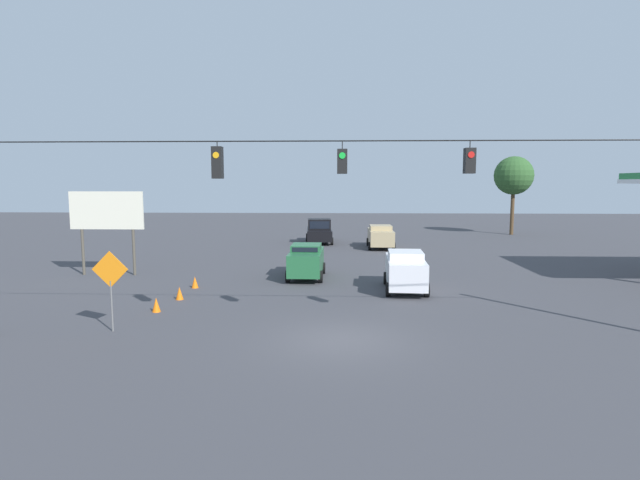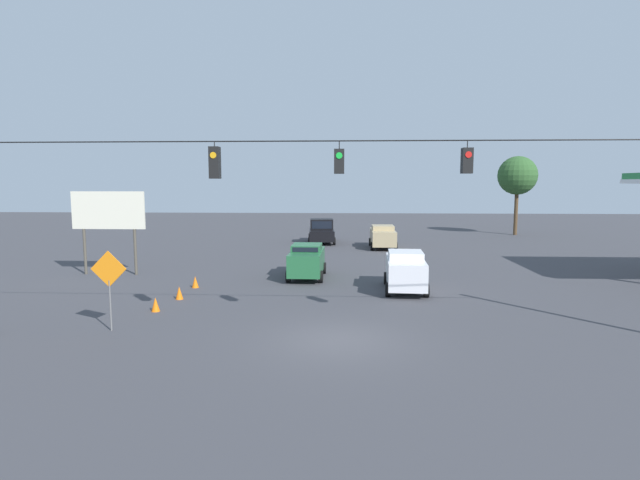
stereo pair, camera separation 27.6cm
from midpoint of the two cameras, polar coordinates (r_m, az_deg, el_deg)
ground_plane at (r=16.84m, az=2.60°, el=-11.37°), size 140.00×140.00×0.00m
overhead_signal_span at (r=16.03m, az=2.28°, el=3.92°), size 23.76×0.38×7.14m
pickup_truck_black_withflow_deep at (r=43.25m, az=0.36°, el=0.96°), size 2.55×5.32×2.12m
sedan_green_withflow_mid at (r=27.29m, az=-1.22°, el=-2.34°), size 1.98×4.17×1.85m
sedan_tan_oncoming_deep at (r=40.08m, az=7.38°, el=0.44°), size 2.07×4.42×1.82m
sedan_white_crossing_near at (r=24.43m, az=10.04°, el=-3.41°), size 2.13×4.29×1.91m
traffic_cone_nearest at (r=21.36m, az=-17.94°, el=-7.01°), size 0.34×0.34×0.58m
traffic_cone_second at (r=23.24m, az=-15.46°, el=-5.84°), size 0.34×0.34×0.58m
traffic_cone_third at (r=25.57m, az=-13.77°, el=-4.67°), size 0.34×0.34×0.58m
roadside_billboard at (r=30.38m, az=-22.80°, el=2.66°), size 4.18×0.16×4.71m
work_zone_sign at (r=18.82m, az=-22.60°, el=-3.72°), size 1.27×0.06×2.84m
tree_horizon_left at (r=53.54m, az=21.78°, el=6.82°), size 3.81×3.81×7.82m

